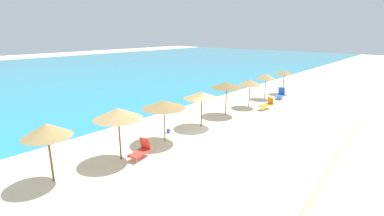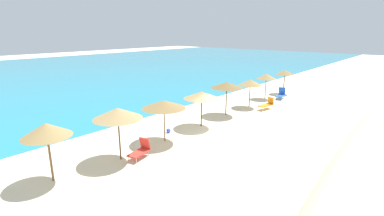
{
  "view_description": "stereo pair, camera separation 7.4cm",
  "coord_description": "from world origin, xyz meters",
  "px_view_note": "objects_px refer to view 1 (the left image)",
  "views": [
    {
      "loc": [
        -14.74,
        -10.32,
        6.61
      ],
      "look_at": [
        -0.17,
        2.16,
        1.36
      ],
      "focal_mm": 26.43,
      "sensor_mm": 36.0,
      "label": 1
    },
    {
      "loc": [
        -14.69,
        -10.38,
        6.61
      ],
      "look_at": [
        -0.17,
        2.16,
        1.36
      ],
      "focal_mm": 26.43,
      "sensor_mm": 36.0,
      "label": 2
    }
  ],
  "objects_px": {
    "beach_umbrella_3": "(164,104)",
    "beach_umbrella_6": "(250,82)",
    "beach_umbrella_5": "(227,85)",
    "beach_umbrella_7": "(266,76)",
    "lounge_chair_1": "(141,150)",
    "beach_umbrella_8": "(284,72)",
    "lounge_chair_0": "(267,104)",
    "beach_umbrella_1": "(47,130)",
    "beach_ball": "(168,131)",
    "beach_umbrella_2": "(118,113)",
    "lounge_chair_2": "(280,94)",
    "beach_umbrella_4": "(201,95)"
  },
  "relations": [
    {
      "from": "lounge_chair_1",
      "to": "beach_umbrella_6",
      "type": "bearing_deg",
      "value": -99.26
    },
    {
      "from": "beach_umbrella_8",
      "to": "beach_ball",
      "type": "bearing_deg",
      "value": 177.59
    },
    {
      "from": "beach_umbrella_1",
      "to": "beach_umbrella_5",
      "type": "xyz_separation_m",
      "value": [
        13.94,
        0.02,
        -0.0
      ]
    },
    {
      "from": "beach_umbrella_3",
      "to": "beach_umbrella_5",
      "type": "height_order",
      "value": "beach_umbrella_5"
    },
    {
      "from": "beach_umbrella_8",
      "to": "lounge_chair_1",
      "type": "relative_size",
      "value": 1.81
    },
    {
      "from": "beach_umbrella_2",
      "to": "lounge_chair_1",
      "type": "xyz_separation_m",
      "value": [
        0.85,
        -0.63,
        -2.12
      ]
    },
    {
      "from": "beach_umbrella_5",
      "to": "beach_umbrella_7",
      "type": "xyz_separation_m",
      "value": [
        7.29,
        0.2,
        -0.19
      ]
    },
    {
      "from": "beach_umbrella_3",
      "to": "beach_umbrella_7",
      "type": "bearing_deg",
      "value": 2.33
    },
    {
      "from": "beach_umbrella_2",
      "to": "beach_umbrella_5",
      "type": "height_order",
      "value": "beach_umbrella_2"
    },
    {
      "from": "beach_umbrella_6",
      "to": "lounge_chair_1",
      "type": "bearing_deg",
      "value": -176.17
    },
    {
      "from": "beach_umbrella_3",
      "to": "beach_umbrella_4",
      "type": "xyz_separation_m",
      "value": [
        3.68,
        0.07,
        -0.07
      ]
    },
    {
      "from": "beach_umbrella_8",
      "to": "lounge_chair_0",
      "type": "xyz_separation_m",
      "value": [
        -7.03,
        -1.55,
        -1.87
      ]
    },
    {
      "from": "beach_umbrella_5",
      "to": "beach_umbrella_7",
      "type": "bearing_deg",
      "value": 1.59
    },
    {
      "from": "beach_umbrella_8",
      "to": "beach_umbrella_7",
      "type": "bearing_deg",
      "value": 173.08
    },
    {
      "from": "beach_umbrella_2",
      "to": "beach_ball",
      "type": "xyz_separation_m",
      "value": [
        4.5,
        0.96,
        -2.39
      ]
    },
    {
      "from": "beach_umbrella_7",
      "to": "lounge_chair_1",
      "type": "relative_size",
      "value": 1.79
    },
    {
      "from": "beach_umbrella_4",
      "to": "beach_umbrella_5",
      "type": "relative_size",
      "value": 0.94
    },
    {
      "from": "beach_umbrella_1",
      "to": "beach_umbrella_6",
      "type": "bearing_deg",
      "value": -0.67
    },
    {
      "from": "beach_umbrella_2",
      "to": "beach_ball",
      "type": "distance_m",
      "value": 5.19
    },
    {
      "from": "lounge_chair_1",
      "to": "lounge_chair_0",
      "type": "bearing_deg",
      "value": -105.93
    },
    {
      "from": "beach_umbrella_7",
      "to": "lounge_chair_2",
      "type": "height_order",
      "value": "beach_umbrella_7"
    },
    {
      "from": "beach_umbrella_8",
      "to": "lounge_chair_0",
      "type": "bearing_deg",
      "value": -167.58
    },
    {
      "from": "beach_umbrella_8",
      "to": "beach_ball",
      "type": "xyz_separation_m",
      "value": [
        -16.82,
        0.71,
        -2.17
      ]
    },
    {
      "from": "beach_umbrella_3",
      "to": "beach_umbrella_2",
      "type": "bearing_deg",
      "value": -178.68
    },
    {
      "from": "beach_umbrella_3",
      "to": "beach_umbrella_6",
      "type": "height_order",
      "value": "beach_umbrella_3"
    },
    {
      "from": "beach_umbrella_3",
      "to": "lounge_chair_2",
      "type": "xyz_separation_m",
      "value": [
        15.56,
        -0.61,
        -1.89
      ]
    },
    {
      "from": "beach_umbrella_5",
      "to": "beach_umbrella_7",
      "type": "relative_size",
      "value": 1.06
    },
    {
      "from": "beach_umbrella_6",
      "to": "lounge_chair_0",
      "type": "relative_size",
      "value": 1.53
    },
    {
      "from": "beach_umbrella_3",
      "to": "lounge_chair_0",
      "type": "relative_size",
      "value": 1.63
    },
    {
      "from": "beach_umbrella_3",
      "to": "lounge_chair_1",
      "type": "height_order",
      "value": "beach_umbrella_3"
    },
    {
      "from": "beach_umbrella_1",
      "to": "beach_umbrella_2",
      "type": "relative_size",
      "value": 0.98
    },
    {
      "from": "beach_umbrella_4",
      "to": "beach_umbrella_6",
      "type": "height_order",
      "value": "beach_umbrella_4"
    },
    {
      "from": "lounge_chair_0",
      "to": "beach_umbrella_2",
      "type": "bearing_deg",
      "value": 96.26
    },
    {
      "from": "beach_umbrella_1",
      "to": "beach_umbrella_8",
      "type": "distance_m",
      "value": 24.68
    },
    {
      "from": "beach_umbrella_2",
      "to": "beach_ball",
      "type": "bearing_deg",
      "value": 12.03
    },
    {
      "from": "beach_umbrella_4",
      "to": "beach_umbrella_6",
      "type": "xyz_separation_m",
      "value": [
        6.97,
        0.1,
        -0.05
      ]
    },
    {
      "from": "beach_umbrella_2",
      "to": "beach_umbrella_3",
      "type": "distance_m",
      "value": 3.33
    },
    {
      "from": "beach_umbrella_1",
      "to": "beach_umbrella_7",
      "type": "bearing_deg",
      "value": 0.59
    },
    {
      "from": "beach_umbrella_3",
      "to": "beach_umbrella_8",
      "type": "xyz_separation_m",
      "value": [
        18.0,
        0.17,
        -0.03
      ]
    },
    {
      "from": "beach_umbrella_6",
      "to": "beach_umbrella_8",
      "type": "height_order",
      "value": "beach_umbrella_8"
    },
    {
      "from": "beach_umbrella_2",
      "to": "beach_umbrella_3",
      "type": "relative_size",
      "value": 1.07
    },
    {
      "from": "beach_umbrella_3",
      "to": "beach_umbrella_6",
      "type": "distance_m",
      "value": 10.65
    },
    {
      "from": "beach_umbrella_2",
      "to": "beach_umbrella_7",
      "type": "xyz_separation_m",
      "value": [
        17.87,
        0.67,
        -0.28
      ]
    },
    {
      "from": "beach_umbrella_1",
      "to": "lounge_chair_2",
      "type": "distance_m",
      "value": 22.36
    },
    {
      "from": "beach_umbrella_3",
      "to": "beach_umbrella_7",
      "type": "distance_m",
      "value": 14.57
    },
    {
      "from": "beach_umbrella_3",
      "to": "beach_umbrella_4",
      "type": "relative_size",
      "value": 1.04
    },
    {
      "from": "beach_umbrella_4",
      "to": "beach_umbrella_8",
      "type": "distance_m",
      "value": 14.33
    },
    {
      "from": "beach_umbrella_5",
      "to": "lounge_chair_0",
      "type": "xyz_separation_m",
      "value": [
        3.71,
        -1.76,
        -2.0
      ]
    },
    {
      "from": "beach_umbrella_7",
      "to": "beach_ball",
      "type": "height_order",
      "value": "beach_umbrella_7"
    },
    {
      "from": "lounge_chair_2",
      "to": "beach_umbrella_4",
      "type": "bearing_deg",
      "value": 76.21
    }
  ]
}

